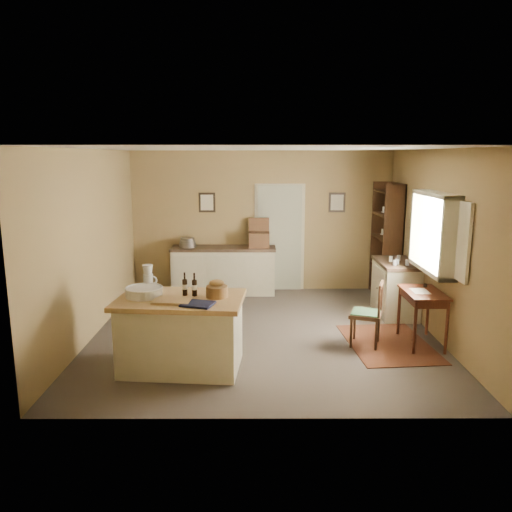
{
  "coord_description": "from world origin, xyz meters",
  "views": [
    {
      "loc": [
        -0.13,
        -7.11,
        2.61
      ],
      "look_at": [
        -0.11,
        0.1,
        1.15
      ],
      "focal_mm": 35.0,
      "sensor_mm": 36.0,
      "label": 1
    }
  ],
  "objects_px": {
    "writing_desk": "(423,298)",
    "shelving_unit": "(389,241)",
    "right_cabinet": "(395,288)",
    "work_island": "(181,331)",
    "sideboard": "(224,269)",
    "desk_chair": "(366,314)"
  },
  "relations": [
    {
      "from": "writing_desk",
      "to": "shelving_unit",
      "type": "height_order",
      "value": "shelving_unit"
    },
    {
      "from": "writing_desk",
      "to": "right_cabinet",
      "type": "xyz_separation_m",
      "value": [
        -0.0,
        1.34,
        -0.21
      ]
    },
    {
      "from": "writing_desk",
      "to": "shelving_unit",
      "type": "distance_m",
      "value": 2.5
    },
    {
      "from": "work_island",
      "to": "shelving_unit",
      "type": "relative_size",
      "value": 0.76
    },
    {
      "from": "writing_desk",
      "to": "right_cabinet",
      "type": "relative_size",
      "value": 0.77
    },
    {
      "from": "right_cabinet",
      "to": "work_island",
      "type": "bearing_deg",
      "value": -146.72
    },
    {
      "from": "shelving_unit",
      "to": "writing_desk",
      "type": "bearing_deg",
      "value": -93.61
    },
    {
      "from": "work_island",
      "to": "right_cabinet",
      "type": "height_order",
      "value": "work_island"
    },
    {
      "from": "right_cabinet",
      "to": "sideboard",
      "type": "bearing_deg",
      "value": 155.61
    },
    {
      "from": "work_island",
      "to": "desk_chair",
      "type": "height_order",
      "value": "work_island"
    },
    {
      "from": "sideboard",
      "to": "shelving_unit",
      "type": "xyz_separation_m",
      "value": [
        3.08,
        -0.2,
        0.58
      ]
    },
    {
      "from": "sideboard",
      "to": "work_island",
      "type": "bearing_deg",
      "value": -95.41
    },
    {
      "from": "work_island",
      "to": "writing_desk",
      "type": "bearing_deg",
      "value": 18.58
    },
    {
      "from": "sideboard",
      "to": "desk_chair",
      "type": "height_order",
      "value": "sideboard"
    },
    {
      "from": "shelving_unit",
      "to": "sideboard",
      "type": "bearing_deg",
      "value": 176.28
    },
    {
      "from": "work_island",
      "to": "writing_desk",
      "type": "distance_m",
      "value": 3.35
    },
    {
      "from": "work_island",
      "to": "writing_desk",
      "type": "height_order",
      "value": "work_island"
    },
    {
      "from": "sideboard",
      "to": "right_cabinet",
      "type": "relative_size",
      "value": 1.86
    },
    {
      "from": "desk_chair",
      "to": "shelving_unit",
      "type": "distance_m",
      "value": 2.75
    },
    {
      "from": "desk_chair",
      "to": "sideboard",
      "type": "bearing_deg",
      "value": 147.37
    },
    {
      "from": "shelving_unit",
      "to": "desk_chair",
      "type": "bearing_deg",
      "value": -110.77
    },
    {
      "from": "writing_desk",
      "to": "right_cabinet",
      "type": "height_order",
      "value": "right_cabinet"
    }
  ]
}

